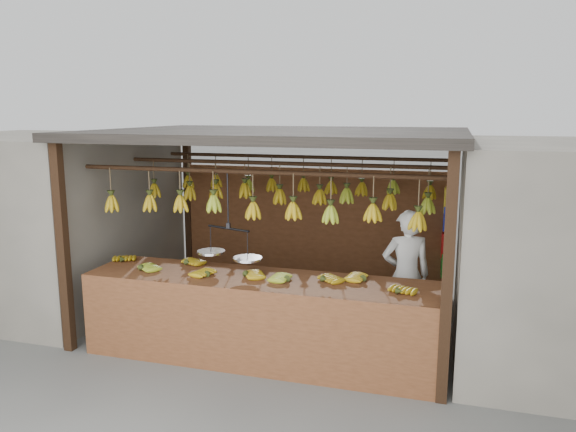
% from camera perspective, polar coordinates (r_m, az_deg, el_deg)
% --- Properties ---
extents(ground, '(80.00, 80.00, 0.00)m').
position_cam_1_polar(ground, '(7.24, -0.69, -10.59)').
color(ground, '#5B5B57').
extents(stall, '(4.30, 3.30, 2.40)m').
position_cam_1_polar(stall, '(7.09, 0.07, 5.38)').
color(stall, black).
rests_on(stall, ground).
extents(neighbor_left, '(3.00, 3.00, 2.30)m').
position_cam_1_polar(neighbor_left, '(8.67, -24.09, -0.07)').
color(neighbor_left, slate).
rests_on(neighbor_left, ground).
extents(counter, '(3.76, 0.86, 0.96)m').
position_cam_1_polar(counter, '(5.86, -3.25, -8.34)').
color(counter, brown).
rests_on(counter, ground).
extents(hanging_bananas, '(3.62, 2.25, 0.37)m').
position_cam_1_polar(hanging_bananas, '(6.82, -0.70, 2.07)').
color(hanging_bananas, '#AC8912').
rests_on(hanging_bananas, ground).
extents(balance_scale, '(0.79, 0.46, 0.93)m').
position_cam_1_polar(balance_scale, '(6.09, -6.03, -3.59)').
color(balance_scale, black).
rests_on(balance_scale, ground).
extents(vendor, '(0.65, 0.52, 1.53)m').
position_cam_1_polar(vendor, '(6.59, 11.89, -5.95)').
color(vendor, white).
rests_on(vendor, ground).
extents(bag_bundles, '(0.08, 0.26, 1.24)m').
position_cam_1_polar(bag_bundles, '(7.96, 15.73, -1.53)').
color(bag_bundles, yellow).
rests_on(bag_bundles, ground).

